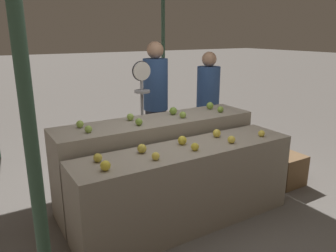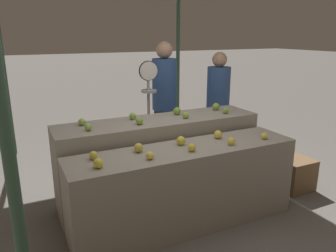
# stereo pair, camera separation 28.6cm
# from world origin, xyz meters

# --- Properties ---
(ground_plane) EXTENTS (60.00, 60.00, 0.00)m
(ground_plane) POSITION_xyz_m (0.00, 0.00, 0.00)
(ground_plane) COLOR #66605B
(display_counter_front) EXTENTS (2.29, 0.55, 0.82)m
(display_counter_front) POSITION_xyz_m (0.00, 0.00, 0.41)
(display_counter_front) COLOR gray
(display_counter_front) RESTS_ON ground_plane
(display_counter_back) EXTENTS (2.29, 0.55, 0.97)m
(display_counter_back) POSITION_xyz_m (0.00, 0.60, 0.48)
(display_counter_back) COLOR gray
(display_counter_back) RESTS_ON ground_plane
(apple_front_0) EXTENTS (0.08, 0.08, 0.08)m
(apple_front_0) POSITION_xyz_m (-0.88, -0.11, 0.86)
(apple_front_0) COLOR gold
(apple_front_0) RESTS_ON display_counter_front
(apple_front_1) EXTENTS (0.07, 0.07, 0.07)m
(apple_front_1) POSITION_xyz_m (-0.42, -0.12, 0.86)
(apple_front_1) COLOR yellow
(apple_front_1) RESTS_ON display_counter_front
(apple_front_2) EXTENTS (0.08, 0.08, 0.08)m
(apple_front_2) POSITION_xyz_m (0.01, -0.10, 0.86)
(apple_front_2) COLOR gold
(apple_front_2) RESTS_ON display_counter_front
(apple_front_3) EXTENTS (0.08, 0.08, 0.08)m
(apple_front_3) POSITION_xyz_m (0.44, -0.12, 0.86)
(apple_front_3) COLOR yellow
(apple_front_3) RESTS_ON display_counter_front
(apple_front_4) EXTENTS (0.07, 0.07, 0.07)m
(apple_front_4) POSITION_xyz_m (0.86, -0.12, 0.86)
(apple_front_4) COLOR yellow
(apple_front_4) RESTS_ON display_counter_front
(apple_front_5) EXTENTS (0.08, 0.08, 0.08)m
(apple_front_5) POSITION_xyz_m (-0.87, 0.10, 0.86)
(apple_front_5) COLOR gold
(apple_front_5) RESTS_ON display_counter_front
(apple_front_6) EXTENTS (0.09, 0.09, 0.09)m
(apple_front_6) POSITION_xyz_m (-0.45, 0.10, 0.86)
(apple_front_6) COLOR gold
(apple_front_6) RESTS_ON display_counter_front
(apple_front_7) EXTENTS (0.09, 0.09, 0.09)m
(apple_front_7) POSITION_xyz_m (0.00, 0.10, 0.87)
(apple_front_7) COLOR gold
(apple_front_7) RESTS_ON display_counter_front
(apple_front_8) EXTENTS (0.09, 0.09, 0.09)m
(apple_front_8) POSITION_xyz_m (0.45, 0.12, 0.86)
(apple_front_8) COLOR yellow
(apple_front_8) RESTS_ON display_counter_front
(apple_back_0) EXTENTS (0.07, 0.07, 0.07)m
(apple_back_0) POSITION_xyz_m (-0.81, 0.50, 1.00)
(apple_back_0) COLOR #8EB247
(apple_back_0) RESTS_ON display_counter_back
(apple_back_1) EXTENTS (0.08, 0.08, 0.08)m
(apple_back_1) POSITION_xyz_m (-0.28, 0.49, 1.00)
(apple_back_1) COLOR #7AA338
(apple_back_1) RESTS_ON display_counter_back
(apple_back_2) EXTENTS (0.08, 0.08, 0.08)m
(apple_back_2) POSITION_xyz_m (0.27, 0.50, 1.00)
(apple_back_2) COLOR #8EB247
(apple_back_2) RESTS_ON display_counter_back
(apple_back_3) EXTENTS (0.08, 0.08, 0.08)m
(apple_back_3) POSITION_xyz_m (0.81, 0.50, 1.00)
(apple_back_3) COLOR #84AD3D
(apple_back_3) RESTS_ON display_counter_back
(apple_back_4) EXTENTS (0.07, 0.07, 0.07)m
(apple_back_4) POSITION_xyz_m (-0.83, 0.72, 1.00)
(apple_back_4) COLOR #8EB247
(apple_back_4) RESTS_ON display_counter_back
(apple_back_5) EXTENTS (0.08, 0.08, 0.08)m
(apple_back_5) POSITION_xyz_m (-0.27, 0.72, 1.01)
(apple_back_5) COLOR #8EB247
(apple_back_5) RESTS_ON display_counter_back
(apple_back_6) EXTENTS (0.09, 0.09, 0.09)m
(apple_back_6) POSITION_xyz_m (0.26, 0.70, 1.01)
(apple_back_6) COLOR #7AA338
(apple_back_6) RESTS_ON display_counter_back
(apple_back_7) EXTENTS (0.09, 0.09, 0.09)m
(apple_back_7) POSITION_xyz_m (0.81, 0.70, 1.01)
(apple_back_7) COLOR #84AD3D
(apple_back_7) RESTS_ON display_counter_back
(produce_scale) EXTENTS (0.25, 0.20, 1.55)m
(produce_scale) POSITION_xyz_m (0.15, 1.26, 1.11)
(produce_scale) COLOR #99999E
(produce_scale) RESTS_ON ground_plane
(person_vendor_at_scale) EXTENTS (0.38, 0.38, 1.78)m
(person_vendor_at_scale) POSITION_xyz_m (0.53, 1.59, 1.03)
(person_vendor_at_scale) COLOR #2D2D38
(person_vendor_at_scale) RESTS_ON ground_plane
(person_customer_left) EXTENTS (0.37, 0.37, 1.63)m
(person_customer_left) POSITION_xyz_m (1.31, 1.38, 0.94)
(person_customer_left) COLOR #2D2D38
(person_customer_left) RESTS_ON ground_plane
(wooden_crate_side) EXTENTS (0.39, 0.39, 0.39)m
(wooden_crate_side) POSITION_xyz_m (1.61, 0.11, 0.20)
(wooden_crate_side) COLOR brown
(wooden_crate_side) RESTS_ON ground_plane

